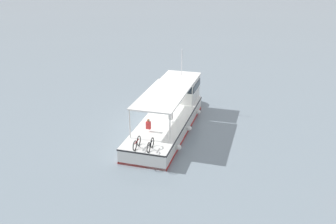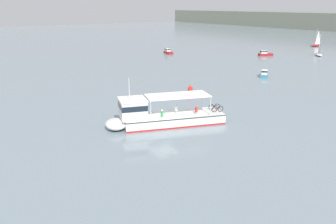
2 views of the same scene
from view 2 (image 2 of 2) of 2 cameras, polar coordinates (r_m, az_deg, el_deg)
ground_plane at (r=37.12m, az=-0.75°, el=-2.60°), size 400.00×400.00×0.00m
ferry_main at (r=37.67m, az=-1.49°, el=-0.68°), size 7.01×13.02×5.32m
sailboat_off_stern at (r=120.92m, az=22.74°, el=9.97°), size 1.87×4.91×5.40m
sailboat_horizon_west at (r=98.32m, az=23.05°, el=8.63°), size 4.46×4.30×5.40m
motorboat_far_left at (r=94.98m, az=0.01°, el=9.71°), size 3.79×2.01×1.26m
motorboat_far_right at (r=66.05m, az=15.24°, el=5.96°), size 3.28×3.61×1.26m
motorboat_off_bow at (r=94.12m, az=15.29°, el=9.06°), size 2.54×3.83×1.26m
channel_buoy at (r=51.63m, az=3.59°, el=3.62°), size 0.70×0.70×1.40m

